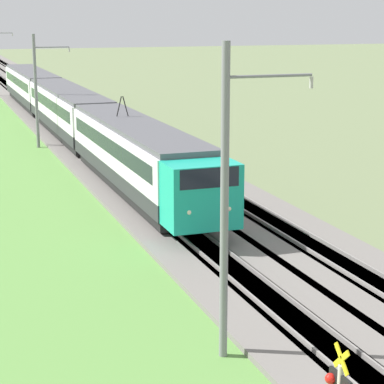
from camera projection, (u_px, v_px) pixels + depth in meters
ballast_main at (58, 128)px, 60.75m from camera, size 240.00×4.40×0.30m
ballast_adjacent at (107, 126)px, 62.05m from camera, size 240.00×4.40×0.30m
track_main at (58, 128)px, 60.74m from camera, size 240.00×1.57×0.45m
track_adjacent at (107, 126)px, 62.05m from camera, size 240.00×1.57×0.45m
passenger_train at (68, 109)px, 55.81m from camera, size 59.30×3.00×4.91m
catenary_mast_near at (227, 203)px, 19.37m from camera, size 0.22×2.56×8.54m
catenary_mast_mid at (37, 90)px, 51.29m from camera, size 0.22×2.56×7.89m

